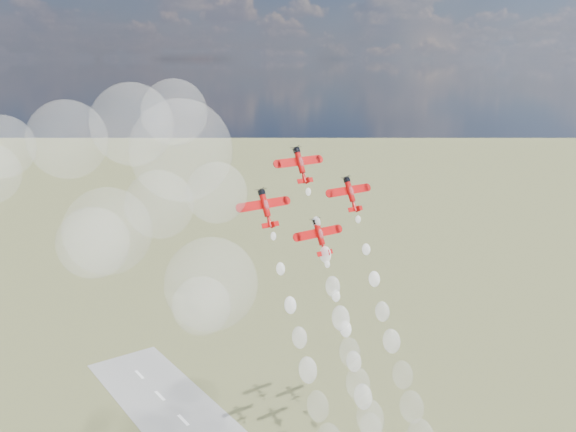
% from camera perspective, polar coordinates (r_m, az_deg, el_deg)
% --- Properties ---
extents(plane_lead, '(11.83, 5.90, 7.86)m').
position_cam_1_polar(plane_lead, '(136.95, 1.17, 4.85)').
color(plane_lead, '#B80909').
rests_on(plane_lead, ground).
extents(plane_left, '(11.83, 5.90, 7.86)m').
position_cam_1_polar(plane_left, '(128.78, -2.12, 0.81)').
color(plane_left, '#B80909').
rests_on(plane_left, ground).
extents(plane_right, '(11.83, 5.90, 7.86)m').
position_cam_1_polar(plane_right, '(143.03, 5.87, 2.13)').
color(plane_right, '#B80909').
rests_on(plane_right, ground).
extents(plane_slot, '(11.83, 5.90, 7.86)m').
position_cam_1_polar(plane_slot, '(134.69, 3.01, -1.89)').
color(plane_slot, '#B80909').
rests_on(plane_slot, ground).
extents(smoke_trail_lead, '(5.61, 25.05, 48.75)m').
position_cam_1_polar(smoke_trail_lead, '(135.96, 6.37, -14.24)').
color(smoke_trail_lead, white).
rests_on(smoke_trail_lead, plane_lead).
extents(smoke_trail_left, '(5.10, 25.45, 48.58)m').
position_cam_1_polar(smoke_trail_left, '(130.66, 3.47, -19.18)').
color(smoke_trail_left, white).
rests_on(smoke_trail_left, plane_left).
extents(smoke_trail_right, '(5.10, 25.31, 48.63)m').
position_cam_1_polar(smoke_trail_right, '(144.82, 11.13, -15.94)').
color(smoke_trail_right, white).
rests_on(smoke_trail_right, plane_right).
extents(drifted_smoke_cloud, '(53.77, 33.05, 52.11)m').
position_cam_1_polar(drifted_smoke_cloud, '(123.19, -12.34, 1.71)').
color(drifted_smoke_cloud, white).
rests_on(drifted_smoke_cloud, ground).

